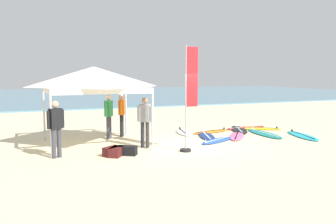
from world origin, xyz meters
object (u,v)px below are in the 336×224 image
surfboard_yellow (255,128)px  gear_bag_near_tent (116,152)px  surfboard_teal (264,134)px  surfboard_orange (211,132)px  person_grey (145,119)px  banner_flag (189,103)px  surfboard_navy (207,136)px  canopy_tent (94,77)px  person_orange (122,112)px  gear_bag_by_pole (127,151)px  surfboard_cyan (302,136)px  surfboard_blue (218,140)px  gear_bag_on_sand (112,151)px  person_black (56,125)px  surfboard_pink (237,136)px  surfboard_red (246,128)px  surfboard_black (239,130)px  surfboard_white (183,132)px  person_green (109,113)px

surfboard_yellow → gear_bag_near_tent: bearing=-158.0°
surfboard_teal → surfboard_orange: (-1.78, 1.32, 0.00)m
person_grey → banner_flag: size_ratio=0.50×
surfboard_navy → person_grey: 3.26m
canopy_tent → banner_flag: bearing=-40.6°
surfboard_yellow → surfboard_navy: (-3.03, -0.97, 0.00)m
surfboard_orange → gear_bag_near_tent: size_ratio=3.28×
person_orange → gear_bag_by_pole: (-0.75, -3.32, -0.85)m
surfboard_cyan → gear_bag_near_tent: size_ratio=4.00×
surfboard_navy → gear_bag_by_pole: (-3.83, -1.91, 0.10)m
person_orange → banner_flag: (1.26, -3.54, 0.59)m
surfboard_blue → gear_bag_on_sand: 4.28m
surfboard_blue → banner_flag: (-1.75, -1.15, 1.54)m
person_black → surfboard_orange: bearing=19.9°
surfboard_yellow → gear_bag_on_sand: 7.82m
person_orange → gear_bag_near_tent: (-1.09, -3.35, -0.85)m
surfboard_orange → surfboard_pink: 1.43m
canopy_tent → surfboard_pink: canopy_tent is taller
surfboard_orange → canopy_tent: bearing=-170.9°
surfboard_navy → gear_bag_on_sand: 4.64m
person_black → banner_flag: size_ratio=0.50×
surfboard_yellow → banner_flag: (-4.86, -3.10, 1.54)m
person_black → person_grey: bearing=8.5°
person_orange → person_grey: bearing=-86.6°
person_black → gear_bag_near_tent: (1.70, -0.47, -0.85)m
surfboard_pink → surfboard_red: 2.41m
surfboard_black → person_orange: size_ratio=1.42×
surfboard_navy → surfboard_pink: bearing=-22.6°
person_orange → banner_flag: bearing=-70.4°
surfboard_blue → surfboard_navy: (0.07, 0.98, -0.00)m
surfboard_blue → surfboard_black: 2.90m
surfboard_cyan → surfboard_teal: bearing=138.8°
banner_flag → canopy_tent: bearing=139.4°
surfboard_orange → gear_bag_on_sand: 5.68m
surfboard_orange → surfboard_navy: 1.16m
canopy_tent → banner_flag: (2.60, -2.23, -0.82)m
surfboard_white → banner_flag: (-1.35, -3.37, 1.54)m
surfboard_black → person_black: (-8.00, -2.39, 0.95)m
person_green → gear_bag_near_tent: 3.18m
person_black → gear_bag_on_sand: bearing=-12.6°
surfboard_orange → surfboard_pink: size_ratio=1.00×
surfboard_pink → surfboard_black: (1.02, 1.38, -0.00)m
surfboard_teal → canopy_tent: bearing=175.9°
surfboard_orange → banner_flag: size_ratio=0.58×
surfboard_red → person_black: person_black is taller
surfboard_navy → person_orange: (-3.09, 1.41, 0.95)m
banner_flag → gear_bag_near_tent: size_ratio=5.67×
surfboard_black → surfboard_white: bearing=173.0°
banner_flag → surfboard_navy: bearing=49.5°
surfboard_cyan → surfboard_pink: bearing=159.9°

